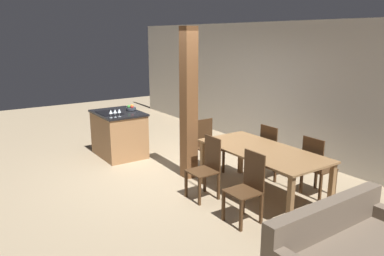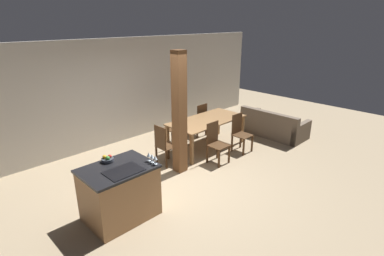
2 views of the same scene
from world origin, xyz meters
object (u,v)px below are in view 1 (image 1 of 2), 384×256
(wine_glass_near, at_px, (111,112))
(wine_glass_middle, at_px, (115,112))
(dining_table, at_px, (262,155))
(wine_glass_far, at_px, (119,111))
(dining_chair_far_right, at_px, (316,166))
(dining_chair_near_right, at_px, (247,186))
(timber_post, at_px, (189,105))
(dining_chair_near_left, at_px, (207,167))
(dining_chair_head_end, at_px, (207,145))
(fruit_bowl, at_px, (131,108))
(dining_chair_far_left, at_px, (272,151))
(kitchen_island, at_px, (119,134))

(wine_glass_near, bearing_deg, wine_glass_middle, 90.00)
(wine_glass_near, height_order, dining_table, wine_glass_near)
(wine_glass_middle, distance_m, wine_glass_far, 0.08)
(dining_table, xyz_separation_m, dining_chair_far_right, (0.45, 0.71, -0.18))
(dining_chair_near_right, xyz_separation_m, timber_post, (-1.78, 0.26, 0.80))
(dining_chair_near_left, xyz_separation_m, timber_post, (-0.87, 0.26, 0.80))
(dining_chair_far_right, distance_m, dining_chair_head_end, 1.97)
(timber_post, bearing_deg, dining_chair_near_right, -8.29)
(fruit_bowl, height_order, dining_table, fruit_bowl)
(fruit_bowl, bearing_deg, dining_chair_near_left, -0.69)
(dining_chair_far_left, relative_size, timber_post, 0.37)
(dining_chair_head_end, bearing_deg, kitchen_island, 119.02)
(fruit_bowl, xyz_separation_m, wine_glass_middle, (0.49, -0.56, 0.07))
(wine_glass_near, relative_size, timber_post, 0.06)
(kitchen_island, xyz_separation_m, dining_chair_head_end, (1.74, 0.97, 0.03))
(dining_chair_near_right, bearing_deg, dining_table, 122.74)
(wine_glass_near, xyz_separation_m, dining_table, (2.64, 1.31, -0.37))
(fruit_bowl, bearing_deg, dining_chair_far_left, 27.27)
(wine_glass_middle, bearing_deg, dining_chair_near_right, 9.61)
(wine_glass_far, distance_m, dining_chair_head_end, 1.78)
(dining_chair_head_end, bearing_deg, timber_post, -172.00)
(dining_chair_head_end, bearing_deg, wine_glass_far, 132.47)
(wine_glass_far, relative_size, dining_table, 0.08)
(wine_glass_far, bearing_deg, timber_post, 27.98)
(dining_chair_head_end, bearing_deg, dining_chair_near_left, -127.10)
(dining_table, distance_m, dining_chair_head_end, 1.40)
(wine_glass_near, distance_m, wine_glass_middle, 0.08)
(dining_chair_near_right, bearing_deg, dining_chair_head_end, 159.02)
(dining_chair_far_right, bearing_deg, fruit_bowl, 21.06)
(wine_glass_middle, relative_size, dining_chair_far_right, 0.16)
(wine_glass_middle, relative_size, wine_glass_far, 1.00)
(wine_glass_near, distance_m, dining_chair_head_end, 1.90)
(wine_glass_middle, height_order, dining_chair_far_right, wine_glass_middle)
(dining_chair_near_left, relative_size, dining_chair_far_left, 1.00)
(dining_table, xyz_separation_m, dining_chair_far_left, (-0.45, 0.71, -0.18))
(dining_table, relative_size, dining_chair_near_right, 2.13)
(wine_glass_far, xyz_separation_m, dining_chair_far_right, (3.09, 1.85, -0.55))
(dining_chair_head_end, bearing_deg, dining_chair_near_right, -110.98)
(kitchen_island, bearing_deg, timber_post, 16.05)
(fruit_bowl, height_order, dining_chair_head_end, fruit_bowl)
(kitchen_island, relative_size, fruit_bowl, 5.58)
(kitchen_island, xyz_separation_m, dining_table, (3.13, 0.97, 0.21))
(wine_glass_near, height_order, wine_glass_middle, same)
(dining_chair_near_left, xyz_separation_m, dining_chair_far_right, (0.91, 1.41, 0.00))
(wine_glass_near, bearing_deg, dining_chair_far_left, 42.77)
(wine_glass_near, relative_size, dining_table, 0.08)
(kitchen_island, distance_m, dining_chair_far_left, 3.16)
(wine_glass_middle, bearing_deg, dining_chair_near_left, 13.48)
(fruit_bowl, xyz_separation_m, wine_glass_near, (0.49, -0.64, 0.07))
(dining_chair_far_left, bearing_deg, dining_chair_near_right, 122.74)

